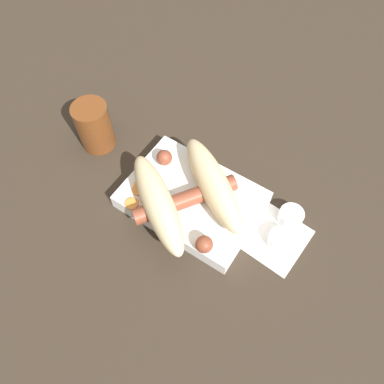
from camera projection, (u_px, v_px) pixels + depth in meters
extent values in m
plane|color=#33281E|center=(192.00, 204.00, 0.65)|extent=(3.00, 3.00, 0.00)
cube|color=white|center=(192.00, 199.00, 0.64)|extent=(0.22, 0.16, 0.03)
ellipsoid|color=beige|center=(213.00, 184.00, 0.61)|extent=(0.19, 0.15, 0.05)
ellipsoid|color=beige|center=(158.00, 203.00, 0.59)|extent=(0.19, 0.15, 0.05)
cylinder|color=brown|center=(183.00, 198.00, 0.61)|extent=(0.12, 0.16, 0.03)
sphere|color=brown|center=(164.00, 158.00, 0.65)|extent=(0.03, 0.03, 0.03)
sphere|color=brown|center=(204.00, 244.00, 0.57)|extent=(0.03, 0.03, 0.03)
cylinder|color=orange|center=(138.00, 190.00, 0.63)|extent=(0.03, 0.03, 0.00)
cylinder|color=orange|center=(132.00, 204.00, 0.62)|extent=(0.03, 0.03, 0.00)
cylinder|color=#F99E4C|center=(147.00, 199.00, 0.62)|extent=(0.03, 0.03, 0.00)
cylinder|color=#F99E4C|center=(142.00, 185.00, 0.63)|extent=(0.04, 0.04, 0.00)
cube|color=white|center=(273.00, 237.00, 0.62)|extent=(0.11, 0.11, 0.00)
cylinder|color=white|center=(281.00, 240.00, 0.60)|extent=(0.04, 0.04, 0.02)
cylinder|color=gold|center=(280.00, 242.00, 0.61)|extent=(0.03, 0.03, 0.01)
cylinder|color=white|center=(291.00, 216.00, 0.63)|extent=(0.04, 0.04, 0.02)
cylinder|color=gold|center=(290.00, 218.00, 0.63)|extent=(0.03, 0.03, 0.01)
cylinder|color=brown|center=(94.00, 126.00, 0.68)|extent=(0.06, 0.06, 0.09)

